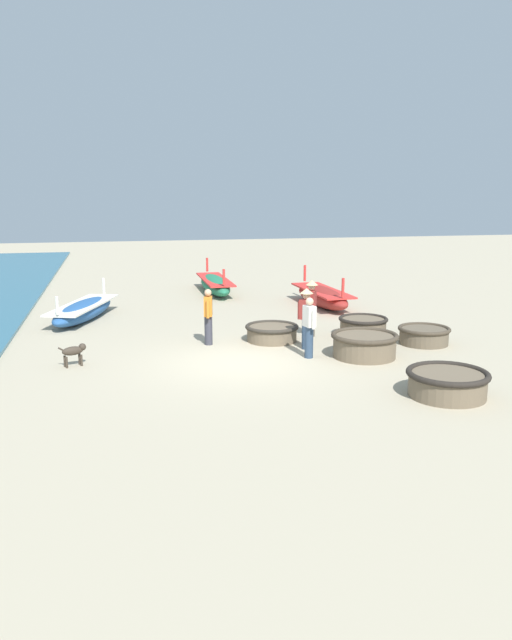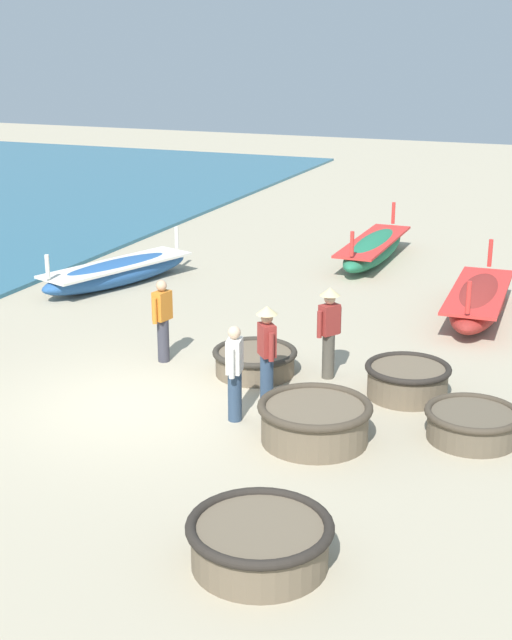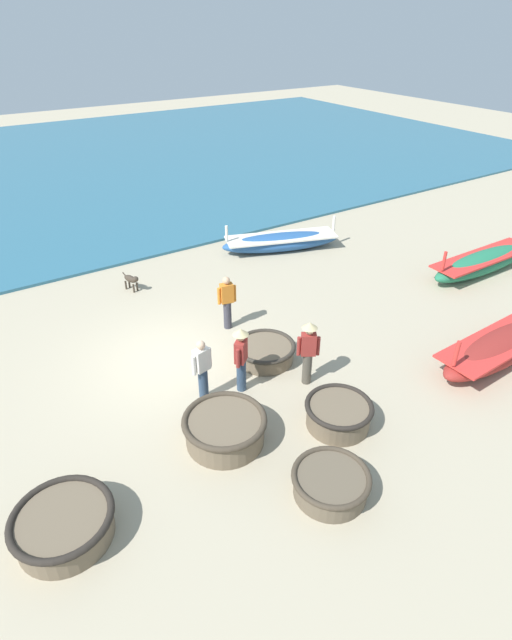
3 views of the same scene
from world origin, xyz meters
TOP-DOWN VIEW (x-y plane):
  - ground_plane at (0.00, 0.00)m, footprint 80.00×80.00m
  - coracle_nearest at (5.39, 0.76)m, footprint 1.45×1.45m
  - coracle_far_left at (4.10, 2.06)m, footprint 1.45×1.45m
  - coracle_far_right at (3.21, -0.20)m, footprint 1.73×1.73m
  - coracle_tilted at (1.32, 2.06)m, footprint 1.53×1.53m
  - coracle_weathered at (3.67, -3.54)m, footprint 1.72×1.72m
  - long_boat_ochre_hull at (-4.06, 6.34)m, footprint 2.42×4.50m
  - long_boat_red_hull at (4.50, 7.00)m, footprint 1.27×4.30m
  - long_boat_green_hull at (1.11, 10.99)m, footprint 1.04×4.66m
  - fisherman_with_hat at (1.98, 0.94)m, footprint 0.39×0.42m
  - fisherman_by_coracle at (1.79, 0.06)m, footprint 0.29×0.52m
  - fisherman_hauling at (-0.52, 2.02)m, footprint 0.28×0.52m
  - fisherman_standing_right at (2.59, 2.38)m, footprint 0.37×0.46m

SIDE VIEW (x-z plane):
  - ground_plane at x=0.00m, z-range 0.00..0.00m
  - coracle_tilted at x=1.32m, z-range 0.02..0.49m
  - coracle_nearest at x=5.39m, z-range 0.02..0.51m
  - coracle_weathered at x=3.67m, z-range 0.03..0.58m
  - coracle_far_left at x=4.10m, z-range 0.02..0.59m
  - long_boat_ochre_hull at x=-4.06m, z-range -0.24..0.89m
  - coracle_far_right at x=3.21m, z-range 0.03..0.66m
  - long_boat_green_hull at x=1.11m, z-range -0.27..0.99m
  - long_boat_red_hull at x=4.50m, z-range -0.28..1.03m
  - fisherman_by_coracle at x=1.79m, z-range 0.05..1.62m
  - fisherman_hauling at x=-0.52m, z-range 0.05..1.62m
  - fisherman_with_hat at x=1.98m, z-range 0.12..1.79m
  - fisherman_standing_right at x=2.59m, z-range 0.12..1.79m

